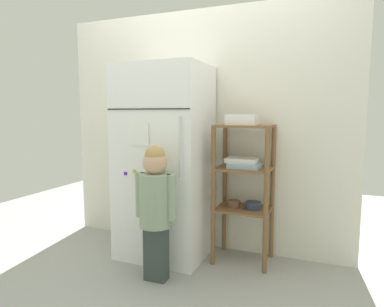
# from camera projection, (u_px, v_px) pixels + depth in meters

# --- Properties ---
(ground_plane) EXTENTS (6.00, 6.00, 0.00)m
(ground_plane) POSITION_uv_depth(u_px,v_px,m) (187.00, 258.00, 2.83)
(ground_plane) COLOR #999993
(kitchen_wall_back) EXTENTS (2.63, 0.03, 2.09)m
(kitchen_wall_back) POSITION_uv_depth(u_px,v_px,m) (201.00, 131.00, 3.01)
(kitchen_wall_back) COLOR silver
(kitchen_wall_back) RESTS_ON ground
(refrigerator) EXTENTS (0.71, 0.61, 1.59)m
(refrigerator) POSITION_uv_depth(u_px,v_px,m) (165.00, 162.00, 2.83)
(refrigerator) COLOR white
(refrigerator) RESTS_ON ground
(child_standing) EXTENTS (0.32, 0.23, 0.98)m
(child_standing) POSITION_uv_depth(u_px,v_px,m) (156.00, 200.00, 2.40)
(child_standing) COLOR #36413E
(child_standing) RESTS_ON ground
(pantry_shelf_unit) EXTENTS (0.45, 0.35, 1.11)m
(pantry_shelf_unit) POSITION_uv_depth(u_px,v_px,m) (244.00, 178.00, 2.70)
(pantry_shelf_unit) COLOR brown
(pantry_shelf_unit) RESTS_ON ground
(fruit_bin) EXTENTS (0.23, 0.18, 0.08)m
(fruit_bin) POSITION_uv_depth(u_px,v_px,m) (242.00, 121.00, 2.65)
(fruit_bin) COLOR white
(fruit_bin) RESTS_ON pantry_shelf_unit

